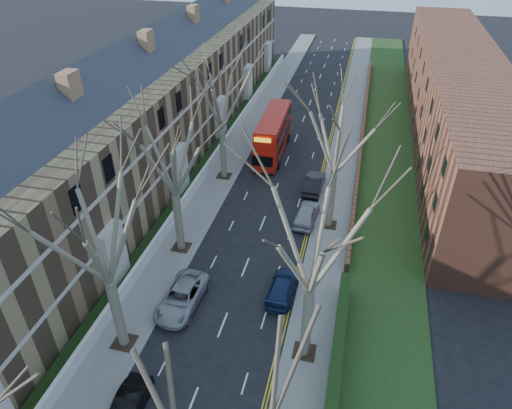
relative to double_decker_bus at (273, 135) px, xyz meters
The scene contains 17 objects.
pavement_left 6.46m from the double_decker_bus, 131.83° to the left, with size 3.00×102.00×0.12m, color slate.
pavement_right 9.39m from the double_decker_bus, 29.81° to the left, with size 3.00×102.00×0.12m, color slate.
terrace_left 12.66m from the double_decker_bus, 163.56° to the right, with size 9.70×78.00×13.60m.
flats_right 21.38m from the double_decker_bus, 23.78° to the left, with size 13.97×54.00×10.00m.
front_wall_left 6.86m from the double_decker_bus, 148.85° to the right, with size 0.30×78.00×1.00m.
grass_verge_right 13.39m from the double_decker_bus, 20.08° to the left, with size 6.00×102.00×0.06m.
tree_left_mid 29.63m from the double_decker_bus, 97.54° to the right, with size 10.50×10.50×14.71m.
tree_left_far 20.11m from the double_decker_bus, 101.54° to the right, with size 10.15×10.15×14.22m.
tree_left_dist 10.49m from the double_decker_bus, 120.27° to the right, with size 10.50×10.50×14.71m.
tree_right_mid 28.50m from the double_decker_bus, 73.91° to the right, with size 10.50×10.50×14.71m.
tree_right_far 16.22m from the double_decker_bus, 58.50° to the right, with size 10.15×10.15×14.22m.
double_decker_bus is the anchor object (origin of this frame).
car_left_mid 32.95m from the double_decker_bus, 92.08° to the right, with size 1.43×4.10×1.35m, color black.
car_left_far 24.45m from the double_decker_bus, 93.20° to the right, with size 2.46×5.34×1.49m, color #9A9B9F.
car_right_near 22.34m from the double_decker_bus, 76.22° to the right, with size 1.86×4.57×1.33m, color #15254C.
car_right_mid 13.50m from the double_decker_bus, 65.19° to the right, with size 1.83×4.54×1.55m, color #9FA0A8.
car_right_far 8.89m from the double_decker_bus, 50.52° to the right, with size 1.66×4.76×1.57m, color black.
Camera 1 is at (7.18, -10.95, 23.81)m, focal length 32.00 mm.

